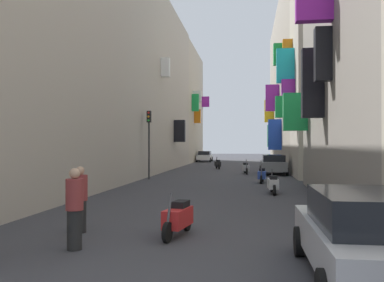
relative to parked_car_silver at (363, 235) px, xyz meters
name	(u,v)px	position (x,y,z in m)	size (l,w,h in m)	color
ground_plane	(224,174)	(-3.81, 25.47, -0.79)	(140.00, 140.00, 0.00)	#38383D
building_left_mid_a	(108,72)	(-11.80, 21.42, 6.67)	(7.03, 38.37, 14.92)	#B2A899
building_left_mid_b	(175,107)	(-11.80, 48.03, 6.56)	(7.09, 14.87, 14.69)	#BCB29E
building_right_mid_c	(338,81)	(4.16, 22.53, 5.82)	(7.35, 5.70, 13.19)	#B2A899
building_right_far	(304,86)	(4.19, 40.42, 7.94)	(7.40, 30.09, 17.47)	#9E9384
parked_car_silver	(363,235)	(0.00, 0.00, 0.00)	(1.91, 4.43, 1.51)	#B7B7BC
parked_car_grey	(273,164)	(-0.05, 25.23, 0.00)	(2.00, 4.16, 1.49)	slate
parked_car_white	(205,156)	(-7.73, 47.81, -0.05)	(1.92, 3.94, 1.39)	white
scooter_black	(218,164)	(-4.77, 31.54, -0.32)	(0.70, 1.76, 1.13)	black
scooter_blue	(262,175)	(-1.12, 18.00, -0.32)	(0.54, 1.82, 1.13)	#2D4CAD
scooter_silver	(246,168)	(-2.15, 25.40, -0.32)	(0.56, 1.85, 1.13)	#ADADB2
scooter_red	(178,218)	(-3.63, 3.02, -0.32)	(0.63, 1.92, 1.13)	red
scooter_white	(273,184)	(-0.79, 12.41, -0.32)	(0.48, 1.93, 1.13)	silver
pedestrian_crossing	(80,199)	(-6.21, 3.10, 0.07)	(0.54, 0.54, 1.71)	black
pedestrian_near_left	(75,209)	(-5.62, 1.39, 0.10)	(0.52, 0.52, 1.76)	black
traffic_light_near_corner	(149,133)	(-8.36, 19.45, 2.24)	(0.26, 0.34, 4.47)	#2D2D2D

